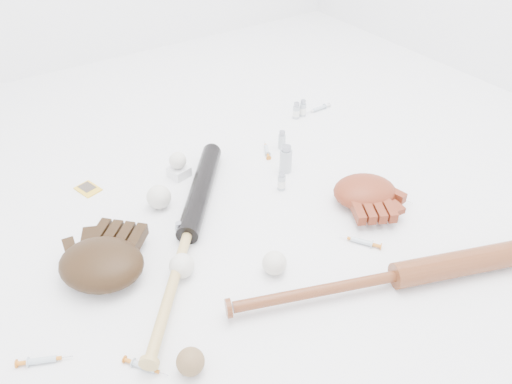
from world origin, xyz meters
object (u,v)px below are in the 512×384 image
bat_dark (188,234)px  pedestal (179,172)px  bat_wood (398,276)px  glove_dark (101,264)px

bat_dark → pedestal: bearing=16.7°
bat_wood → pedestal: (-0.26, 0.80, -0.02)m
bat_dark → pedestal: bat_dark is taller
bat_wood → pedestal: size_ratio=15.47×
pedestal → glove_dark: bearing=-141.1°
bat_dark → bat_wood: size_ratio=0.94×
bat_dark → bat_wood: (0.40, -0.47, 0.00)m
bat_wood → pedestal: 0.84m
bat_dark → glove_dark: (-0.26, 0.01, 0.02)m
bat_wood → glove_dark: glove_dark is taller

